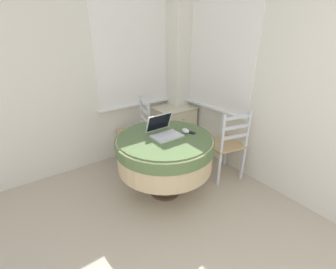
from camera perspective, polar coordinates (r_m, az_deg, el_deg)
corner_room_shell at (r=2.37m, az=5.09°, el=13.02°), size 4.25×5.07×2.55m
round_dining_table at (r=2.48m, az=-0.80°, el=-3.96°), size 1.07×1.07×0.72m
laptop at (r=2.43m, az=-1.02°, el=0.86°), size 0.32×0.30×0.22m
computer_mouse at (r=2.50m, az=4.47°, el=0.95°), size 0.07×0.10×0.05m
cell_phone at (r=2.52m, az=5.68°, el=0.56°), size 0.08×0.13×0.01m
dining_chair_near_back_window at (r=3.21m, az=-8.03°, el=0.49°), size 0.50×0.49×0.93m
dining_chair_near_right_window at (r=2.92m, az=14.58°, el=-2.61°), size 0.50×0.50×0.93m
corner_cabinet at (r=3.62m, az=1.42°, el=1.70°), size 0.60×0.51×0.70m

